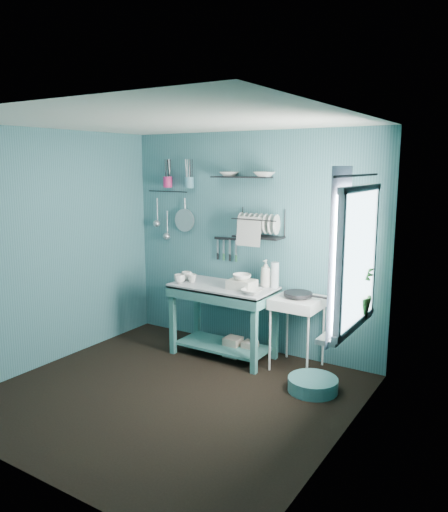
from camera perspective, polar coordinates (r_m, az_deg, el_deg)
The scene contains 36 objects.
floor at distance 4.90m, azimuth -6.04°, elevation -15.46°, with size 3.20×3.20×0.00m, color black.
ceiling at distance 4.42m, azimuth -6.68°, elevation 15.11°, with size 3.20×3.20×0.00m, color silver.
wall_back at distance 5.72m, azimuth 3.06°, elevation 1.54°, with size 3.20×3.20×0.00m, color #35666D.
wall_front at distance 3.49m, azimuth -21.95°, elevation -5.07°, with size 3.20×3.20×0.00m, color #35666D.
wall_left at distance 5.62m, azimuth -19.21°, elevation 0.80°, with size 3.00×3.00×0.00m, color #35666D.
wall_right at distance 3.73m, azimuth 13.28°, elevation -3.58°, with size 3.00×3.00×0.00m, color #35666D.
work_counter at distance 5.62m, azimuth -0.10°, elevation -7.44°, with size 1.15×0.58×0.82m, color #36716D.
mug_left at distance 5.64m, azimuth -5.10°, elevation -2.61°, with size 0.12×0.12×0.10m, color silver.
mug_mid at distance 5.66m, azimuth -3.68°, elevation -2.56°, with size 0.10×0.10×0.09m, color silver.
mug_right at distance 5.77m, azimuth -4.30°, elevation -2.28°, with size 0.12×0.12×0.10m, color silver.
wash_tub at distance 5.35m, azimuth 2.05°, elevation -3.26°, with size 0.28×0.22×0.10m, color #BAB8AA.
tub_bowl at distance 5.33m, azimuth 2.06°, elevation -2.42°, with size 0.20×0.20×0.06m, color silver.
soap_bottle at distance 5.44m, azimuth 4.78°, elevation -1.99°, with size 0.12×0.12×0.30m, color #BAB8AA.
water_bottle at distance 5.41m, azimuth 5.81°, elevation -2.17°, with size 0.09×0.09×0.28m, color silver.
counter_bowl at distance 5.15m, azimuth 3.24°, elevation -4.08°, with size 0.22×0.22×0.05m, color silver.
hotplate_stand at distance 5.37m, azimuth 8.33°, elevation -8.69°, with size 0.48×0.48×0.77m, color silver.
frying_pan at distance 5.24m, azimuth 8.46°, elevation -4.31°, with size 0.30×0.30×0.04m, color black.
knife_strip at distance 5.84m, azimuth 0.37°, elevation 2.00°, with size 0.32×0.02×0.03m, color black.
dish_rack at distance 5.50m, azimuth 3.97°, elevation 3.75°, with size 0.55×0.24×0.32m, color black.
upper_shelf at distance 5.61m, azimuth 1.97°, elevation 9.00°, with size 0.70×0.18×0.01m, color black.
shelf_bowl_left at distance 5.68m, azimuth 0.61°, elevation 9.71°, with size 0.20×0.20×0.05m, color silver.
shelf_bowl_right at distance 5.46m, azimuth 4.64°, elevation 9.35°, with size 0.22×0.22×0.05m, color silver.
utensil_cup_magenta at distance 6.22m, azimuth -6.45°, elevation 8.40°, with size 0.11×0.11×0.13m, color #B8225D.
utensil_cup_teal at distance 6.02m, azimuth -4.00°, elevation 8.37°, with size 0.11×0.11×0.13m, color teal.
colander at distance 6.14m, azimuth -4.53°, elevation 4.10°, with size 0.28×0.28×0.03m, color #B0B4B8.
ladle_outer at distance 6.41m, azimuth -7.63°, elevation 5.22°, with size 0.01×0.01×0.30m, color #B0B4B8.
ladle_inner at distance 6.33m, azimuth -6.50°, elevation 3.79°, with size 0.01×0.01×0.30m, color #B0B4B8.
hook_rail at distance 6.29m, azimuth -6.45°, elevation 7.34°, with size 0.01×0.01×0.60m, color black.
window_glass at distance 4.13m, azimuth 15.23°, elevation -0.20°, with size 1.10×1.10×0.00m, color white.
windowsill at distance 4.30m, azimuth 13.76°, elevation -7.85°, with size 0.16×0.95×0.04m, color silver.
curtain at distance 3.86m, azimuth 13.02°, elevation -0.08°, with size 1.35×1.35×0.00m, color silver.
curtain_rod at distance 4.07m, azimuth 15.06°, elevation 8.88°, with size 0.02×0.02×1.05m, color black.
potted_plant at distance 4.45m, azimuth 14.96°, elevation -3.90°, with size 0.26×0.26×0.46m, color #2C6628.
storage_tin_large at distance 5.71m, azimuth 1.04°, elevation -10.33°, with size 0.18×0.18×0.22m, color gray.
storage_tin_small at distance 5.64m, azimuth 2.97°, elevation -10.70°, with size 0.15×0.15×0.20m, color gray.
floor_basin at distance 4.99m, azimuth 10.12°, elevation -14.26°, with size 0.48×0.48×0.13m, color teal.
Camera 1 is at (2.76, -3.44, 2.14)m, focal length 35.00 mm.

